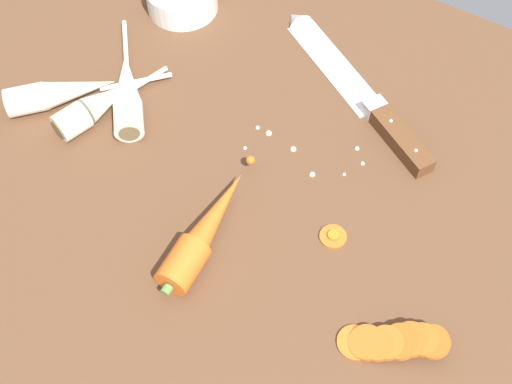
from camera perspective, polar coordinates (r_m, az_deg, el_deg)
name	(u,v)px	position (r cm, az deg, el deg)	size (l,w,h in cm)	color
ground_plane	(264,196)	(82.57, 0.75, -0.34)	(120.00, 90.00, 4.00)	brown
chefs_knife	(350,82)	(92.24, 8.52, 9.77)	(31.96, 19.84, 4.18)	silver
whole_carrot	(204,232)	(75.31, -4.70, -3.61)	(5.61, 21.33, 4.20)	#D6601E
parsnip_front	(95,108)	(89.10, -14.35, 7.40)	(6.95, 17.95, 4.00)	silver
parsnip_mid_left	(127,92)	(89.96, -11.56, 8.81)	(16.58, 18.46, 4.00)	silver
parsnip_mid_right	(61,93)	(92.14, -17.16, 8.56)	(16.84, 18.65, 4.00)	silver
carrot_slice_stack	(392,342)	(71.95, 12.22, -13.08)	(11.14, 7.75, 3.94)	#D6601E
carrot_slice_stray_near	(333,236)	(77.35, 6.98, -3.95)	(3.33, 3.33, 0.70)	#D6601E
mince_crumbs	(298,148)	(84.22, 3.84, 3.96)	(15.45, 8.57, 0.88)	beige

